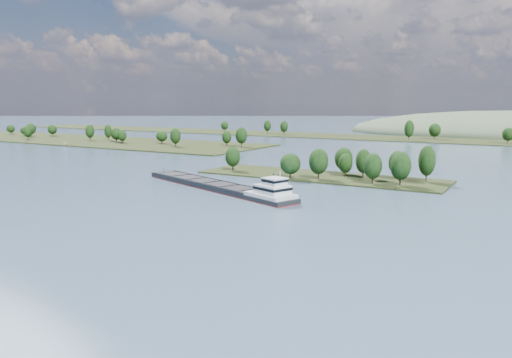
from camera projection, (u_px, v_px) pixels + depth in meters
The scene contains 6 objects.
ground at pixel (241, 203), 150.87m from camera, with size 1800.00×1800.00×0.00m, color #3A5165.
tree_island at pixel (335, 169), 196.95m from camera, with size 100.00×31.03×14.94m.
left_bank at pixel (86, 140), 383.38m from camera, with size 300.00×80.00×14.47m.
back_shoreline at pixel (441, 140), 385.47m from camera, with size 900.00×60.00×16.66m.
cargo_barge at pixel (224, 187), 171.93m from camera, with size 75.94×35.54×10.50m.
motorboat at pixel (65, 144), 344.12m from camera, with size 2.12×5.62×2.17m, color white.
Camera 1 is at (78.13, -5.64, 30.77)m, focal length 35.00 mm.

